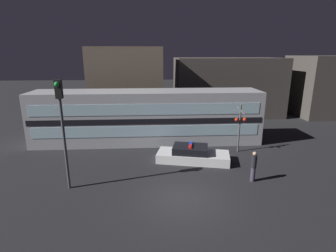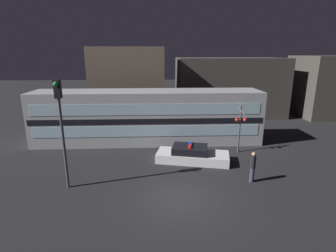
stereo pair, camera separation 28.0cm
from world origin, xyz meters
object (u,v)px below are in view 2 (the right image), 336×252
train (148,117)px  police_car (192,155)px  crossing_signal_near (240,125)px  traffic_light_corner (61,117)px  pedestrian (253,167)px

train → police_car: bearing=-54.6°
crossing_signal_near → traffic_light_corner: (-10.60, -4.66, 1.77)m
police_car → crossing_signal_near: crossing_signal_near is taller
traffic_light_corner → police_car: bearing=24.3°
police_car → pedestrian: 4.22m
train → pedestrian: size_ratio=10.12×
train → traffic_light_corner: size_ratio=3.10×
train → traffic_light_corner: (-4.04, -7.39, 1.78)m
traffic_light_corner → pedestrian: bearing=1.0°
train → pedestrian: bearing=-50.6°
train → crossing_signal_near: size_ratio=5.09×
train → crossing_signal_near: 7.11m
train → police_car: (3.00, -4.21, -1.62)m
police_car → pedestrian: bearing=-33.2°
crossing_signal_near → police_car: bearing=-157.4°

